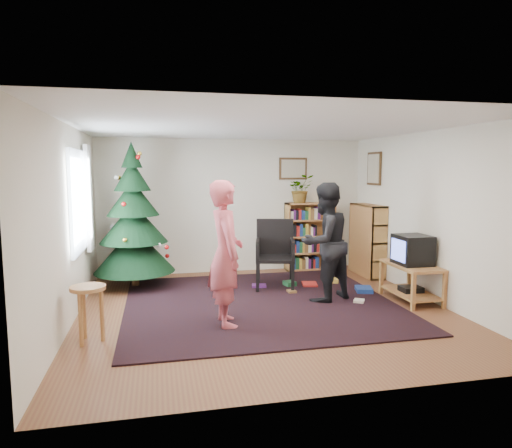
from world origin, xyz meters
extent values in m
plane|color=brown|center=(0.00, 0.00, 0.00)|extent=(5.00, 5.00, 0.00)
plane|color=white|center=(0.00, 0.00, 2.50)|extent=(5.00, 5.00, 0.00)
cube|color=silver|center=(0.00, 2.50, 1.25)|extent=(5.00, 0.02, 2.50)
cube|color=silver|center=(0.00, -2.50, 1.25)|extent=(5.00, 0.02, 2.50)
cube|color=silver|center=(-2.50, 0.00, 1.25)|extent=(0.02, 5.00, 2.50)
cube|color=silver|center=(2.50, 0.00, 1.25)|extent=(0.02, 5.00, 2.50)
cube|color=black|center=(0.00, 0.30, 0.01)|extent=(3.80, 3.60, 0.02)
cube|color=silver|center=(-2.47, 0.60, 1.50)|extent=(0.04, 1.20, 1.40)
cube|color=white|center=(-2.43, 1.30, 1.50)|extent=(0.06, 0.35, 1.60)
cube|color=#4C3319|center=(1.15, 2.48, 1.95)|extent=(0.55, 0.03, 0.42)
cube|color=beige|center=(1.15, 2.48, 1.95)|extent=(0.47, 0.01, 0.34)
cube|color=#4C3319|center=(2.48, 1.75, 1.95)|extent=(0.03, 0.50, 0.60)
cube|color=beige|center=(2.48, 1.75, 1.95)|extent=(0.01, 0.42, 0.52)
cylinder|color=#3F2816|center=(-1.81, 1.69, 0.13)|extent=(0.13, 0.13, 0.25)
cone|color=black|center=(-1.81, 1.69, 0.63)|extent=(1.31, 1.31, 0.74)
cone|color=black|center=(-1.81, 1.69, 1.07)|extent=(1.10, 1.10, 0.66)
cone|color=black|center=(-1.81, 1.69, 1.48)|extent=(0.85, 0.85, 0.58)
cone|color=black|center=(-1.81, 1.69, 1.84)|extent=(0.59, 0.59, 0.51)
cone|color=black|center=(-1.81, 1.69, 2.17)|extent=(0.34, 0.34, 0.42)
cube|color=#AD7C3E|center=(1.46, 2.34, 0.65)|extent=(0.95, 0.30, 1.30)
cube|color=#AD7C3E|center=(1.46, 2.34, 1.29)|extent=(0.95, 0.30, 0.03)
cube|color=#AD7C3E|center=(2.34, 1.67, 0.65)|extent=(0.30, 0.95, 1.30)
cube|color=#AD7C3E|center=(2.34, 1.67, 1.29)|extent=(0.30, 0.95, 0.03)
cube|color=#AD7C3E|center=(2.22, -0.04, 0.53)|extent=(0.54, 0.97, 0.04)
cube|color=#AD7C3E|center=(1.98, -0.50, 0.26)|extent=(0.05, 0.05, 0.51)
cube|color=#AD7C3E|center=(2.46, -0.50, 0.26)|extent=(0.05, 0.05, 0.51)
cube|color=#AD7C3E|center=(1.98, 0.42, 0.26)|extent=(0.05, 0.05, 0.51)
cube|color=#AD7C3E|center=(2.46, 0.42, 0.26)|extent=(0.05, 0.05, 0.51)
cube|color=#AD7C3E|center=(2.22, -0.04, 0.12)|extent=(0.50, 0.93, 0.03)
cube|color=black|center=(2.22, -0.04, 0.17)|extent=(0.30, 0.25, 0.08)
cube|color=black|center=(2.22, -0.04, 0.77)|extent=(0.45, 0.49, 0.43)
cube|color=#5D75FF|center=(1.99, -0.04, 0.77)|extent=(0.01, 0.39, 0.31)
cube|color=black|center=(0.43, 1.05, 0.50)|extent=(0.74, 0.74, 0.05)
cube|color=black|center=(0.43, 1.33, 0.81)|extent=(0.61, 0.20, 0.61)
cube|color=black|center=(0.15, 0.78, 0.25)|extent=(0.06, 0.06, 0.50)
cube|color=black|center=(0.70, 0.78, 0.25)|extent=(0.06, 0.06, 0.50)
cube|color=black|center=(0.15, 1.33, 0.25)|extent=(0.06, 0.06, 0.50)
cube|color=black|center=(0.70, 1.33, 0.25)|extent=(0.06, 0.06, 0.50)
cylinder|color=#AD7C3E|center=(-2.20, -0.75, 0.62)|extent=(0.39, 0.39, 0.04)
cylinder|color=#AD7C3E|center=(-2.06, -0.75, 0.30)|extent=(0.05, 0.05, 0.60)
cylinder|color=#AD7C3E|center=(-2.27, -0.62, 0.30)|extent=(0.05, 0.05, 0.60)
cylinder|color=#AD7C3E|center=(-2.27, -0.87, 0.30)|extent=(0.05, 0.05, 0.60)
imported|color=#BF4C56|center=(-0.61, -0.51, 0.90)|extent=(0.47, 0.69, 1.81)
imported|color=black|center=(0.96, 0.24, 0.87)|extent=(1.05, 0.96, 1.75)
imported|color=gray|center=(1.26, 2.34, 1.57)|extent=(0.50, 0.44, 0.54)
cylinder|color=#A57F33|center=(1.76, 2.34, 1.35)|extent=(0.10, 0.10, 0.10)
sphere|color=#FFD88C|center=(1.76, 2.34, 1.45)|extent=(0.10, 0.10, 0.10)
cone|color=black|center=(1.76, 2.34, 1.53)|extent=(0.23, 0.23, 0.15)
cube|color=#A51E19|center=(1.04, 1.09, 0.04)|extent=(0.20, 0.20, 0.08)
cube|color=navy|center=(1.74, 0.51, 0.04)|extent=(0.20, 0.20, 0.08)
cube|color=#1E592D|center=(0.70, 1.13, 0.04)|extent=(0.20, 0.20, 0.08)
cube|color=gold|center=(1.50, 1.17, 0.04)|extent=(0.20, 0.20, 0.08)
cube|color=brown|center=(0.61, 0.71, 0.04)|extent=(0.20, 0.20, 0.08)
cube|color=beige|center=(1.42, 0.00, 0.04)|extent=(0.20, 0.20, 0.08)
cube|color=#4C1959|center=(0.19, 1.16, 0.04)|extent=(0.20, 0.20, 0.08)
camera|label=1|loc=(-1.42, -5.98, 1.93)|focal=32.00mm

